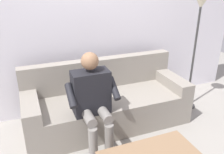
% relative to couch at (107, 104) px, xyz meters
% --- Properties ---
extents(back_wall, '(4.82, 0.06, 2.77)m').
position_rel_couch_xyz_m(back_wall, '(0.00, -0.56, 1.10)').
color(back_wall, silver).
rests_on(back_wall, ground).
extents(couch, '(2.12, 0.79, 0.83)m').
position_rel_couch_xyz_m(couch, '(0.00, 0.00, 0.00)').
color(couch, gray).
rests_on(couch, ground).
extents(person_solo_seated, '(0.56, 0.49, 1.13)m').
position_rel_couch_xyz_m(person_solo_seated, '(0.30, 0.38, 0.35)').
color(person_solo_seated, black).
rests_on(person_solo_seated, ground).
extents(floor_lamp, '(0.24, 0.24, 1.69)m').
position_rel_couch_xyz_m(floor_lamp, '(-1.31, 0.04, 1.11)').
color(floor_lamp, '#2D2D2D').
rests_on(floor_lamp, ground).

